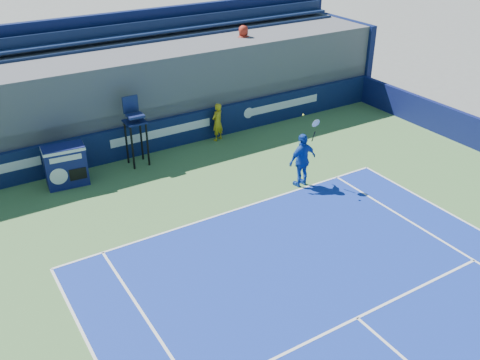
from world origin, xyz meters
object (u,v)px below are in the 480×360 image
tennis_player (302,160)px  match_clock (65,165)px  umpire_chair (135,124)px  ball_person (217,122)px

tennis_player → match_clock: bearing=148.2°
match_clock → umpire_chair: bearing=5.3°
match_clock → umpire_chair: umpire_chair is taller
tennis_player → ball_person: bearing=96.7°
ball_person → tennis_player: 4.67m
umpire_chair → tennis_player: size_ratio=0.96×
umpire_chair → tennis_player: tennis_player is taller
umpire_chair → tennis_player: 5.90m
match_clock → tennis_player: size_ratio=0.54×
umpire_chair → tennis_player: bearing=-47.2°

